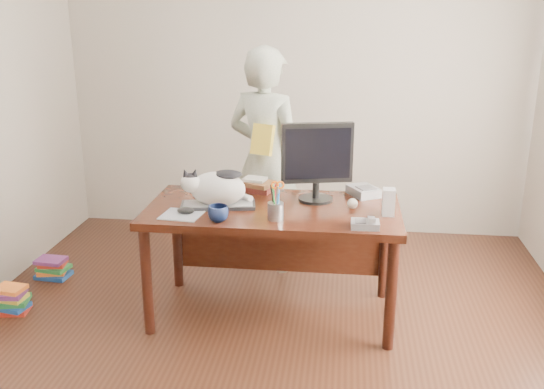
{
  "coord_description": "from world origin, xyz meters",
  "views": [
    {
      "loc": [
        0.44,
        -3.0,
        1.99
      ],
      "look_at": [
        0.0,
        0.55,
        0.85
      ],
      "focal_mm": 40.0,
      "sensor_mm": 36.0,
      "label": 1
    }
  ],
  "objects_px": {
    "pen_cup": "(276,209)",
    "baseball": "(352,203)",
    "calculator": "(363,191)",
    "phone": "(366,224)",
    "book_stack": "(257,185)",
    "desk": "(274,225)",
    "cat": "(215,187)",
    "book_pile_a": "(10,300)",
    "mouse": "(186,211)",
    "speaker": "(389,202)",
    "coffee_mug": "(218,214)",
    "person": "(266,160)",
    "monitor": "(317,158)",
    "book_pile_b": "(53,268)",
    "keyboard": "(218,205)"
  },
  "relations": [
    {
      "from": "cat",
      "to": "speaker",
      "type": "bearing_deg",
      "value": -11.1
    },
    {
      "from": "pen_cup",
      "to": "coffee_mug",
      "type": "xyz_separation_m",
      "value": [
        -0.33,
        -0.07,
        -0.02
      ]
    },
    {
      "from": "monitor",
      "to": "pen_cup",
      "type": "relative_size",
      "value": 2.15
    },
    {
      "from": "baseball",
      "to": "book_pile_a",
      "type": "distance_m",
      "value": 2.37
    },
    {
      "from": "coffee_mug",
      "to": "book_pile_a",
      "type": "bearing_deg",
      "value": 176.19
    },
    {
      "from": "coffee_mug",
      "to": "book_stack",
      "type": "relative_size",
      "value": 0.45
    },
    {
      "from": "pen_cup",
      "to": "book_pile_b",
      "type": "bearing_deg",
      "value": 161.97
    },
    {
      "from": "mouse",
      "to": "baseball",
      "type": "relative_size",
      "value": 1.73
    },
    {
      "from": "desk",
      "to": "pen_cup",
      "type": "bearing_deg",
      "value": -81.78
    },
    {
      "from": "cat",
      "to": "speaker",
      "type": "xyz_separation_m",
      "value": [
        1.07,
        -0.02,
        -0.05
      ]
    },
    {
      "from": "coffee_mug",
      "to": "person",
      "type": "distance_m",
      "value": 1.09
    },
    {
      "from": "mouse",
      "to": "coffee_mug",
      "type": "relative_size",
      "value": 0.93
    },
    {
      "from": "monitor",
      "to": "book_pile_b",
      "type": "distance_m",
      "value": 2.22
    },
    {
      "from": "book_stack",
      "to": "speaker",
      "type": "bearing_deg",
      "value": -5.07
    },
    {
      "from": "monitor",
      "to": "coffee_mug",
      "type": "bearing_deg",
      "value": -154.06
    },
    {
      "from": "phone",
      "to": "book_pile_b",
      "type": "xyz_separation_m",
      "value": [
        -2.3,
        0.65,
        -0.7
      ]
    },
    {
      "from": "calculator",
      "to": "cat",
      "type": "bearing_deg",
      "value": 171.46
    },
    {
      "from": "pen_cup",
      "to": "mouse",
      "type": "relative_size",
      "value": 2.11
    },
    {
      "from": "person",
      "to": "cat",
      "type": "bearing_deg",
      "value": 98.38
    },
    {
      "from": "book_pile_a",
      "to": "coffee_mug",
      "type": "bearing_deg",
      "value": -3.81
    },
    {
      "from": "book_stack",
      "to": "monitor",
      "type": "bearing_deg",
      "value": -4.27
    },
    {
      "from": "baseball",
      "to": "book_pile_b",
      "type": "bearing_deg",
      "value": 171.93
    },
    {
      "from": "coffee_mug",
      "to": "calculator",
      "type": "distance_m",
      "value": 1.06
    },
    {
      "from": "desk",
      "to": "book_stack",
      "type": "xyz_separation_m",
      "value": [
        -0.16,
        0.26,
        0.19
      ]
    },
    {
      "from": "baseball",
      "to": "calculator",
      "type": "distance_m",
      "value": 0.29
    },
    {
      "from": "keyboard",
      "to": "phone",
      "type": "height_order",
      "value": "phone"
    },
    {
      "from": "pen_cup",
      "to": "baseball",
      "type": "distance_m",
      "value": 0.53
    },
    {
      "from": "speaker",
      "to": "baseball",
      "type": "distance_m",
      "value": 0.24
    },
    {
      "from": "book_stack",
      "to": "calculator",
      "type": "bearing_deg",
      "value": 18.02
    },
    {
      "from": "calculator",
      "to": "monitor",
      "type": "bearing_deg",
      "value": 178.42
    },
    {
      "from": "book_stack",
      "to": "person",
      "type": "distance_m",
      "value": 0.44
    },
    {
      "from": "person",
      "to": "mouse",
      "type": "bearing_deg",
      "value": 92.31
    },
    {
      "from": "book_pile_a",
      "to": "book_pile_b",
      "type": "height_order",
      "value": "book_pile_a"
    },
    {
      "from": "phone",
      "to": "book_stack",
      "type": "relative_size",
      "value": 0.59
    },
    {
      "from": "book_stack",
      "to": "desk",
      "type": "bearing_deg",
      "value": -39.73
    },
    {
      "from": "desk",
      "to": "book_pile_a",
      "type": "relative_size",
      "value": 5.92
    },
    {
      "from": "coffee_mug",
      "to": "person",
      "type": "xyz_separation_m",
      "value": [
        0.14,
        1.08,
        0.05
      ]
    },
    {
      "from": "pen_cup",
      "to": "baseball",
      "type": "bearing_deg",
      "value": 29.66
    },
    {
      "from": "coffee_mug",
      "to": "speaker",
      "type": "distance_m",
      "value": 1.03
    },
    {
      "from": "keyboard",
      "to": "speaker",
      "type": "xyz_separation_m",
      "value": [
        1.06,
        -0.02,
        0.07
      ]
    },
    {
      "from": "cat",
      "to": "phone",
      "type": "relative_size",
      "value": 2.82
    },
    {
      "from": "book_pile_a",
      "to": "person",
      "type": "bearing_deg",
      "value": 31.44
    },
    {
      "from": "cat",
      "to": "pen_cup",
      "type": "bearing_deg",
      "value": -34.4
    },
    {
      "from": "coffee_mug",
      "to": "calculator",
      "type": "xyz_separation_m",
      "value": [
        0.86,
        0.62,
        -0.02
      ]
    },
    {
      "from": "keyboard",
      "to": "calculator",
      "type": "xyz_separation_m",
      "value": [
        0.92,
        0.36,
        0.02
      ]
    },
    {
      "from": "book_pile_b",
      "to": "person",
      "type": "bearing_deg",
      "value": 15.26
    },
    {
      "from": "desk",
      "to": "phone",
      "type": "bearing_deg",
      "value": -33.22
    },
    {
      "from": "mouse",
      "to": "desk",
      "type": "bearing_deg",
      "value": 35.09
    },
    {
      "from": "desk",
      "to": "baseball",
      "type": "distance_m",
      "value": 0.53
    },
    {
      "from": "calculator",
      "to": "person",
      "type": "bearing_deg",
      "value": 117.78
    }
  ]
}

